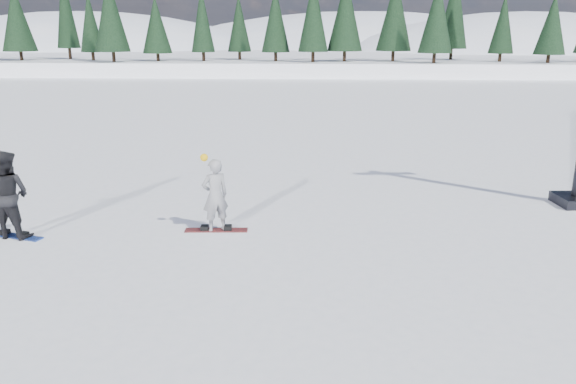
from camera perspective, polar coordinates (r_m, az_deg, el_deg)
The scene contains 6 objects.
ground at distance 12.84m, azimuth -20.24°, elevation -6.12°, with size 420.00×420.00×0.00m, color white.
alpine_backdrop at distance 201.62m, azimuth -1.72°, elevation 10.59°, with size 412.50×227.00×53.20m.
snowboarder_woman at distance 13.37m, azimuth -7.44°, elevation -0.31°, with size 0.77×0.69×1.92m.
snowboarder_man at distance 14.36m, azimuth -26.56°, elevation -0.23°, with size 1.00×0.78×2.05m, color black.
snowboard_woman at distance 13.65m, azimuth -7.29°, elevation -3.86°, with size 1.50×0.28×0.03m, color maroon.
snowboard_man at distance 14.65m, azimuth -26.08°, elevation -4.02°, with size 1.50×0.28×0.03m, color #1C3C9C.
Camera 1 is at (5.01, -10.89, 4.59)m, focal length 35.00 mm.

